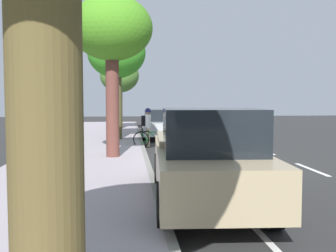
# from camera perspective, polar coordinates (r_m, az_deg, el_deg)

# --- Properties ---
(ground) EXTENTS (65.18, 65.18, 0.00)m
(ground) POSITION_cam_1_polar(r_m,az_deg,el_deg) (13.81, 6.03, -4.96)
(ground) COLOR #2A2A2A
(sidewalk) EXTENTS (4.18, 40.74, 0.14)m
(sidewalk) POSITION_cam_1_polar(r_m,az_deg,el_deg) (13.61, -12.21, -4.86)
(sidewalk) COLOR #9D919A
(sidewalk) RESTS_ON ground
(curb_edge) EXTENTS (0.16, 40.74, 0.14)m
(curb_edge) POSITION_cam_1_polar(r_m,az_deg,el_deg) (13.53, -3.00, -4.83)
(curb_edge) COLOR gray
(curb_edge) RESTS_ON ground
(lane_stripe_centre) EXTENTS (0.14, 40.00, 0.01)m
(lane_stripe_centre) POSITION_cam_1_polar(r_m,az_deg,el_deg) (14.92, 15.90, -4.40)
(lane_stripe_centre) COLOR white
(lane_stripe_centre) RESTS_ON ground
(lane_stripe_bike_edge) EXTENTS (0.12, 40.74, 0.01)m
(lane_stripe_bike_edge) POSITION_cam_1_polar(r_m,az_deg,el_deg) (13.69, 3.18, -5.01)
(lane_stripe_bike_edge) COLOR white
(lane_stripe_bike_edge) RESTS_ON ground
(parked_sedan_silver_nearest) EXTENTS (1.90, 4.43, 1.52)m
(parked_sedan_silver_nearest) POSITION_cam_1_polar(r_m,az_deg,el_deg) (21.43, -1.20, 0.29)
(parked_sedan_silver_nearest) COLOR #B7BABF
(parked_sedan_silver_nearest) RESTS_ON ground
(parked_pickup_tan_second) EXTENTS (2.25, 5.40, 1.95)m
(parked_pickup_tan_second) POSITION_cam_1_polar(r_m,az_deg,el_deg) (8.21, 5.33, -4.77)
(parked_pickup_tan_second) COLOR tan
(parked_pickup_tan_second) RESTS_ON ground
(bicycle_at_curb) EXTENTS (1.72, 0.46, 0.75)m
(bicycle_at_curb) POSITION_cam_1_polar(r_m,az_deg,el_deg) (17.44, -2.08, -1.83)
(bicycle_at_curb) COLOR black
(bicycle_at_curb) RESTS_ON ground
(cyclist_with_backpack) EXTENTS (0.42, 0.62, 1.68)m
(cyclist_with_backpack) POSITION_cam_1_polar(r_m,az_deg,el_deg) (17.82, -2.89, 0.39)
(cyclist_with_backpack) COLOR #C6B284
(cyclist_with_backpack) RESTS_ON ground
(street_tree_near_cyclist) EXTENTS (2.47, 2.47, 4.46)m
(street_tree_near_cyclist) POSITION_cam_1_polar(r_m,az_deg,el_deg) (26.51, -6.75, 6.86)
(street_tree_near_cyclist) COLOR brown
(street_tree_near_cyclist) RESTS_ON sidewalk
(street_tree_mid_block) EXTENTS (2.77, 2.77, 5.35)m
(street_tree_mid_block) POSITION_cam_1_polar(r_m,az_deg,el_deg) (20.00, -7.15, 9.83)
(street_tree_mid_block) COLOR #4E4C29
(street_tree_mid_block) RESTS_ON sidewalk
(street_tree_far_end) EXTENTS (2.73, 2.73, 5.39)m
(street_tree_far_end) POSITION_cam_1_polar(r_m,az_deg,el_deg) (14.13, -7.81, 12.89)
(street_tree_far_end) COLOR brown
(street_tree_far_end) RESTS_ON sidewalk
(pedestrian_on_phone) EXTENTS (0.55, 0.39, 1.60)m
(pedestrian_on_phone) POSITION_cam_1_polar(r_m,az_deg,el_deg) (10.13, -15.61, -2.44)
(pedestrian_on_phone) COLOR black
(pedestrian_on_phone) RESTS_ON sidewalk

